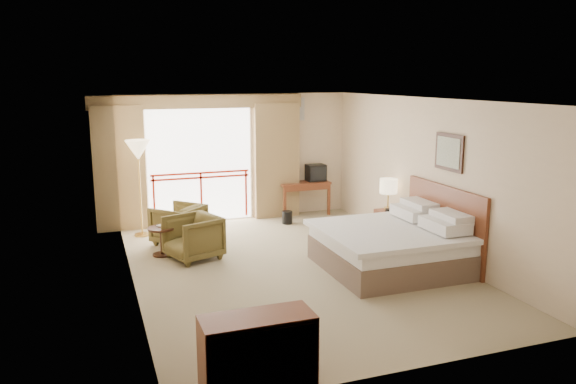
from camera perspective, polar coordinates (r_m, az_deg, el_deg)
name	(u,v)px	position (r m, az deg, el deg)	size (l,w,h in m)	color
floor	(292,267)	(9.23, 0.44, -7.62)	(7.00, 7.00, 0.00)	#998B66
ceiling	(293,100)	(8.73, 0.47, 9.37)	(7.00, 7.00, 0.00)	white
wall_back	(237,157)	(12.18, -5.25, 3.57)	(5.00, 5.00, 0.00)	beige
wall_front	(412,248)	(5.82, 12.52, -5.56)	(5.00, 5.00, 0.00)	beige
wall_left	(129,197)	(8.37, -15.82, -0.49)	(7.00, 7.00, 0.00)	beige
wall_right	(428,177)	(10.01, 14.02, 1.53)	(7.00, 7.00, 0.00)	beige
balcony_door	(200,166)	(12.01, -8.91, 2.64)	(2.40, 2.40, 0.00)	white
balcony_railing	(201,184)	(12.06, -8.84, 0.81)	(2.09, 0.03, 1.02)	#A6200E
curtain_left	(119,169)	(11.68, -16.77, 2.29)	(1.00, 0.26, 2.50)	olive
curtain_right	(276,161)	(12.29, -1.22, 3.22)	(1.00, 0.26, 2.50)	olive
valance	(199,101)	(11.78, -9.03, 9.07)	(4.40, 0.22, 0.28)	olive
hvac_vent	(293,109)	(12.44, 0.56, 8.41)	(0.50, 0.04, 0.50)	silver
bed	(392,246)	(9.21, 10.57, -5.40)	(2.13, 2.06, 0.97)	brown
headboard	(444,224)	(9.65, 15.59, -3.17)	(0.06, 2.10, 1.30)	#602A18
framed_art	(449,152)	(9.43, 16.04, 3.90)	(0.04, 0.72, 0.60)	black
nightstand	(388,225)	(10.84, 10.16, -3.33)	(0.39, 0.47, 0.56)	#602A18
table_lamp	(388,187)	(10.72, 10.17, 0.54)	(0.33, 0.33, 0.58)	tan
phone	(391,211)	(10.61, 10.39, -1.88)	(0.17, 0.13, 0.07)	black
desk	(302,188)	(12.63, 1.47, 0.36)	(1.14, 0.55, 0.75)	#602A18
tv	(316,173)	(12.63, 2.84, 1.96)	(0.41, 0.33, 0.38)	black
coffee_maker	(289,177)	(12.41, 0.06, 1.49)	(0.11, 0.11, 0.24)	black
cup	(296,180)	(12.43, 0.79, 1.18)	(0.07, 0.07, 0.10)	white
wastebasket	(287,217)	(11.85, -0.08, -2.60)	(0.22, 0.22, 0.27)	black
armchair_far	(179,243)	(10.69, -10.99, -5.15)	(0.79, 0.81, 0.74)	#4C3F1A
armchair_near	(194,259)	(9.78, -9.55, -6.68)	(0.80, 0.82, 0.75)	#4C3F1A
side_table	(161,236)	(9.95, -12.74, -4.42)	(0.46, 0.46, 0.50)	black
book	(161,227)	(9.91, -12.78, -3.53)	(0.17, 0.23, 0.02)	white
floor_lamp	(138,154)	(11.06, -14.98, 3.77)	(0.48, 0.48, 1.87)	tan
dresser	(258,352)	(5.77, -3.09, -15.91)	(1.12, 0.48, 0.75)	#602A18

